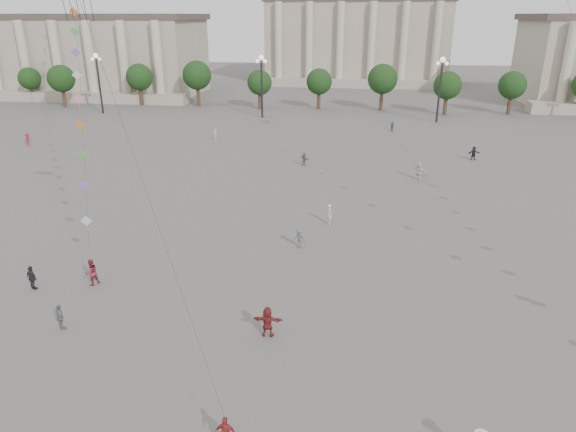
# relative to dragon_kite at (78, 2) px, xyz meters

# --- Properties ---
(ground) EXTENTS (360.00, 360.00, 0.00)m
(ground) POSITION_rel_dragon_kite_xyz_m (13.04, -8.82, -17.65)
(ground) COLOR #555250
(ground) RESTS_ON ground
(hall_west) EXTENTS (84.00, 26.22, 17.20)m
(hall_west) POSITION_rel_dragon_kite_xyz_m (-61.96, 85.08, -9.23)
(hall_west) COLOR #9E9285
(hall_west) RESTS_ON ground
(hall_central) EXTENTS (48.30, 34.30, 35.50)m
(hall_central) POSITION_rel_dragon_kite_xyz_m (13.04, 120.40, -3.42)
(hall_central) COLOR #9E9285
(hall_central) RESTS_ON ground
(tree_row) EXTENTS (137.12, 5.12, 8.00)m
(tree_row) POSITION_rel_dragon_kite_xyz_m (13.04, 69.18, -12.26)
(tree_row) COLOR #36261B
(tree_row) RESTS_ON ground
(lamp_post_far_west) EXTENTS (2.00, 0.90, 10.65)m
(lamp_post_far_west) POSITION_rel_dragon_kite_xyz_m (-31.96, 61.18, -10.30)
(lamp_post_far_west) COLOR #262628
(lamp_post_far_west) RESTS_ON ground
(lamp_post_mid_west) EXTENTS (2.00, 0.90, 10.65)m
(lamp_post_mid_west) POSITION_rel_dragon_kite_xyz_m (-1.96, 61.18, -10.30)
(lamp_post_mid_west) COLOR #262628
(lamp_post_mid_west) RESTS_ON ground
(lamp_post_mid_east) EXTENTS (2.00, 0.90, 10.65)m
(lamp_post_mid_east) POSITION_rel_dragon_kite_xyz_m (28.04, 61.18, -10.30)
(lamp_post_mid_east) COLOR #262628
(lamp_post_mid_east) RESTS_ON ground
(person_crowd_0) EXTENTS (0.92, 0.80, 1.48)m
(person_crowd_0) POSITION_rel_dragon_kite_xyz_m (20.29, 52.98, -16.91)
(person_crowd_0) COLOR #2B4962
(person_crowd_0) RESTS_ON ground
(person_crowd_2) EXTENTS (0.92, 1.33, 1.88)m
(person_crowd_2) POSITION_rel_dragon_kite_xyz_m (-30.00, 35.71, -16.71)
(person_crowd_2) COLOR #992939
(person_crowd_2) RESTS_ON ground
(person_crowd_4) EXTENTS (1.56, 0.95, 1.60)m
(person_crowd_4) POSITION_rel_dragon_kite_xyz_m (-0.17, 56.48, -16.85)
(person_crowd_4) COLOR silver
(person_crowd_4) RESTS_ON ground
(person_crowd_6) EXTENTS (1.19, 0.94, 1.61)m
(person_crowd_6) POSITION_rel_dragon_kite_xyz_m (11.25, 8.05, -16.85)
(person_crowd_6) COLOR #59595D
(person_crowd_6) RESTS_ON ground
(person_crowd_7) EXTENTS (1.71, 1.60, 1.92)m
(person_crowd_7) POSITION_rel_dragon_kite_xyz_m (22.11, 27.76, -16.69)
(person_crowd_7) COLOR silver
(person_crowd_7) RESTS_ON ground
(person_crowd_9) EXTENTS (1.66, 0.91, 1.71)m
(person_crowd_9) POSITION_rel_dragon_kite_xyz_m (29.63, 37.02, -16.80)
(person_crowd_9) COLOR black
(person_crowd_9) RESTS_ON ground
(person_crowd_10) EXTENTS (0.45, 0.61, 1.54)m
(person_crowd_10) POSITION_rel_dragon_kite_xyz_m (-5.31, 42.89, -16.88)
(person_crowd_10) COLOR silver
(person_crowd_10) RESTS_ON ground
(person_crowd_12) EXTENTS (1.38, 1.39, 1.60)m
(person_crowd_12) POSITION_rel_dragon_kite_xyz_m (8.94, 31.51, -16.85)
(person_crowd_12) COLOR slate
(person_crowd_12) RESTS_ON ground
(person_crowd_13) EXTENTS (0.64, 0.77, 1.81)m
(person_crowd_13) POSITION_rel_dragon_kite_xyz_m (13.25, 13.24, -16.75)
(person_crowd_13) COLOR beige
(person_crowd_13) RESTS_ON ground
(tourist_1) EXTENTS (1.08, 0.78, 1.70)m
(tourist_1) POSITION_rel_dragon_kite_xyz_m (-5.38, -0.99, -16.80)
(tourist_1) COLOR #212227
(tourist_1) RESTS_ON ground
(tourist_2) EXTENTS (1.70, 0.57, 1.83)m
(tourist_2) POSITION_rel_dragon_kite_xyz_m (10.95, -3.96, -16.74)
(tourist_2) COLOR maroon
(tourist_2) RESTS_ON ground
(tourist_3) EXTENTS (0.97, 0.91, 1.60)m
(tourist_3) POSITION_rel_dragon_kite_xyz_m (-0.96, -5.05, -16.85)
(tourist_3) COLOR slate
(tourist_3) RESTS_ON ground
(kite_flyer_0) EXTENTS (1.09, 1.14, 1.85)m
(kite_flyer_0) POSITION_rel_dragon_kite_xyz_m (-1.82, 0.19, -16.73)
(kite_flyer_0) COLOR maroon
(kite_flyer_0) RESTS_ON ground
(dragon_kite) EXTENTS (6.55, 6.49, 23.59)m
(dragon_kite) POSITION_rel_dragon_kite_xyz_m (0.00, 0.00, 0.00)
(dragon_kite) COLOR red
(dragon_kite) RESTS_ON ground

